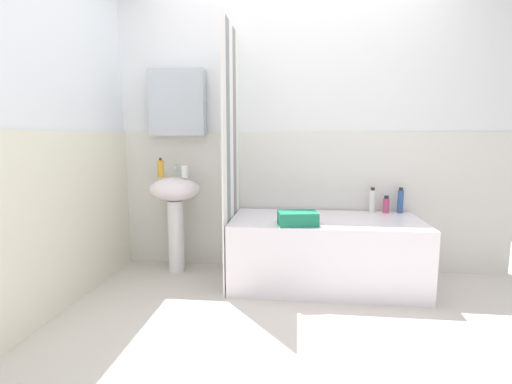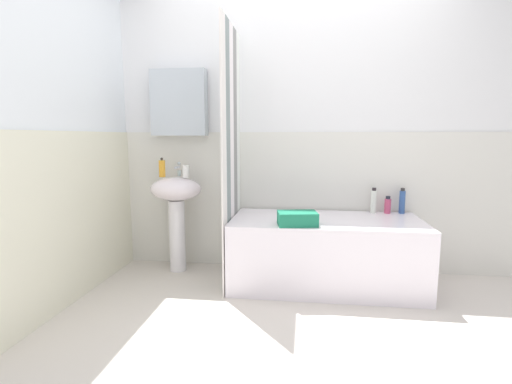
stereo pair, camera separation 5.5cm
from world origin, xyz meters
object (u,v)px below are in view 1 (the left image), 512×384
object	(u,v)px
soap_dispenser	(161,168)
toothbrush_cup	(185,172)
lotion_bottle	(372,201)
sink	(175,203)
shampoo_bottle	(386,205)
bathtub	(325,252)
towel_folded	(298,218)
conditioner_bottle	(400,201)

from	to	relation	value
soap_dispenser	toothbrush_cup	world-z (taller)	soap_dispenser
toothbrush_cup	lotion_bottle	world-z (taller)	toothbrush_cup
sink	shampoo_bottle	distance (m)	1.78
soap_dispenser	lotion_bottle	world-z (taller)	soap_dispenser
soap_dispenser	shampoo_bottle	world-z (taller)	soap_dispenser
toothbrush_cup	bathtub	world-z (taller)	toothbrush_cup
lotion_bottle	towel_folded	world-z (taller)	lotion_bottle
bathtub	lotion_bottle	xyz separation A→B (m)	(0.40, 0.28, 0.37)
soap_dispenser	shampoo_bottle	distance (m)	1.92
conditioner_bottle	towel_folded	distance (m)	1.00
towel_folded	sink	bearing A→B (deg)	158.96
sink	conditioner_bottle	distance (m)	1.89
sink	soap_dispenser	world-z (taller)	soap_dispenser
sink	towel_folded	bearing A→B (deg)	-21.04
shampoo_bottle	conditioner_bottle	bearing A→B (deg)	5.16
soap_dispenser	towel_folded	distance (m)	1.27
soap_dispenser	bathtub	world-z (taller)	soap_dispenser
towel_folded	soap_dispenser	bearing A→B (deg)	160.45
soap_dispenser	shampoo_bottle	size ratio (longest dim) A/B	1.15
sink	toothbrush_cup	size ratio (longest dim) A/B	7.94
sink	toothbrush_cup	bearing A→B (deg)	-6.39
soap_dispenser	conditioner_bottle	size ratio (longest dim) A/B	0.78
toothbrush_cup	shampoo_bottle	distance (m)	1.71
conditioner_bottle	shampoo_bottle	xyz separation A→B (m)	(-0.12, -0.01, -0.03)
shampoo_bottle	bathtub	bearing A→B (deg)	-150.81
sink	towel_folded	distance (m)	1.12
shampoo_bottle	towel_folded	size ratio (longest dim) A/B	0.52
soap_dispenser	bathtub	distance (m)	1.53
soap_dispenser	toothbrush_cup	bearing A→B (deg)	-5.99
sink	bathtub	size ratio (longest dim) A/B	0.56
bathtub	sink	bearing A→B (deg)	172.64
towel_folded	shampoo_bottle	bearing A→B (deg)	35.62
conditioner_bottle	shampoo_bottle	distance (m)	0.12
soap_dispenser	toothbrush_cup	distance (m)	0.22
bathtub	lotion_bottle	size ratio (longest dim) A/B	6.83
conditioner_bottle	lotion_bottle	size ratio (longest dim) A/B	1.00
lotion_bottle	sink	bearing A→B (deg)	-175.99
shampoo_bottle	lotion_bottle	world-z (taller)	lotion_bottle
sink	soap_dispenser	size ratio (longest dim) A/B	4.96
soap_dispenser	towel_folded	world-z (taller)	soap_dispenser
conditioner_bottle	shampoo_bottle	bearing A→B (deg)	-174.84
soap_dispenser	toothbrush_cup	xyz separation A→B (m)	(0.22, -0.02, -0.02)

